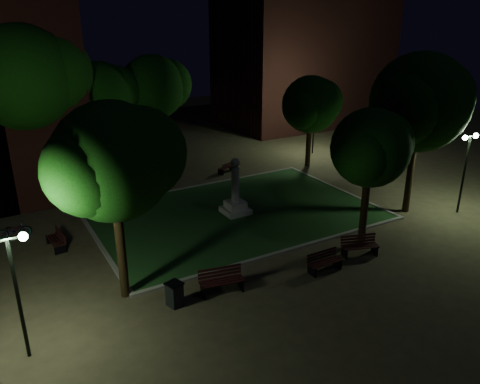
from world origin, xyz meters
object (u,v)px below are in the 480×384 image
(bench_near_right, at_px, (359,246))
(trash_bin, at_px, (175,294))
(bench_right_side, at_px, (360,175))
(bicycle, at_px, (14,230))
(bench_near_left, at_px, (324,262))
(monument, at_px, (235,198))
(bench_west_near, at_px, (221,281))
(bench_far_side, at_px, (227,168))
(bench_left_side, at_px, (57,240))

(bench_near_right, distance_m, trash_bin, 9.03)
(bench_right_side, xyz_separation_m, bicycle, (-21.15, 2.17, 0.04))
(bench_near_left, distance_m, trash_bin, 6.71)
(bench_near_left, relative_size, bench_right_side, 1.05)
(monument, relative_size, bench_right_side, 2.09)
(bench_near_right, relative_size, bicycle, 1.13)
(bicycle, bearing_deg, bench_west_near, -137.97)
(monument, bearing_deg, bicycle, 165.13)
(bench_far_side, height_order, trash_bin, trash_bin)
(bench_near_right, relative_size, bench_west_near, 0.96)
(bench_near_left, relative_size, bench_west_near, 0.85)
(bench_near_right, height_order, bench_left_side, bench_near_right)
(bench_far_side, bearing_deg, bench_near_right, 67.18)
(bench_near_right, height_order, bench_right_side, bench_near_right)
(trash_bin, bearing_deg, monument, 45.66)
(bench_west_near, bearing_deg, trash_bin, -170.31)
(bench_west_near, relative_size, bench_left_side, 1.16)
(bench_west_near, distance_m, bicycle, 11.63)
(monument, relative_size, bench_left_side, 1.97)
(monument, distance_m, bench_right_side, 10.11)
(monument, xyz_separation_m, bench_near_left, (0.31, -7.33, -0.54))
(monument, xyz_separation_m, bench_right_side, (10.06, 0.77, -0.57))
(bench_far_side, distance_m, bicycle, 14.70)
(bench_near_left, xyz_separation_m, trash_bin, (-6.66, 0.83, 0.08))
(bench_right_side, height_order, trash_bin, trash_bin)
(bicycle, bearing_deg, monument, -98.25)
(bench_far_side, distance_m, trash_bin, 16.27)
(monument, distance_m, bench_west_near, 7.86)
(bench_near_left, height_order, trash_bin, trash_bin)
(bench_left_side, bearing_deg, bench_right_side, 84.06)
(bench_near_left, distance_m, bench_west_near, 4.72)
(bench_near_left, xyz_separation_m, bench_left_side, (-9.71, 8.07, -0.01))
(bench_near_right, xyz_separation_m, bench_west_near, (-7.00, 0.47, 0.02))
(bench_west_near, height_order, bench_left_side, bench_west_near)
(bench_left_side, distance_m, trash_bin, 7.86)
(bench_near_left, relative_size, bench_near_right, 0.89)
(bench_near_right, xyz_separation_m, bench_left_side, (-12.07, 7.75, -0.04))
(bench_near_left, bearing_deg, bench_west_near, 170.33)
(bench_west_near, relative_size, bicycle, 1.17)
(bench_west_near, height_order, bench_far_side, bench_west_near)
(bench_west_near, distance_m, trash_bin, 2.01)
(bench_west_near, bearing_deg, bicycle, 136.10)
(bench_left_side, relative_size, bench_right_side, 1.06)
(bench_right_side, distance_m, trash_bin, 17.95)
(bench_west_near, xyz_separation_m, bicycle, (-6.74, 9.48, -0.04))
(bench_west_near, distance_m, bench_left_side, 8.87)
(bench_left_side, bearing_deg, bench_near_left, 44.27)
(trash_bin, relative_size, bicycle, 0.61)
(bench_left_side, xyz_separation_m, bench_right_side, (19.47, 0.03, -0.02))
(bench_left_side, height_order, bench_far_side, bench_left_side)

